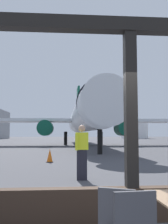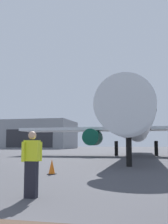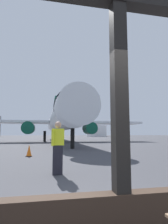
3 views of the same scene
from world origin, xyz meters
name	(u,v)px [view 2 (image 2 of 3)]	position (x,y,z in m)	size (l,w,h in m)	color
ground_plane	(128,153)	(0.00, 40.00, 0.00)	(220.00, 220.00, 0.00)	#424247
airplane	(135,126)	(1.43, 28.44, 3.49)	(28.18, 35.46, 10.22)	silver
ground_crew_worker	(32,163)	(-0.58, 3.96, 0.90)	(0.44, 0.41, 1.74)	black
traffic_cone	(52,167)	(-1.88, 9.30, 0.33)	(0.36, 0.36, 0.69)	orange
distant_hangar	(40,135)	(-31.19, 80.77, 4.54)	(21.41, 17.77, 9.08)	gray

